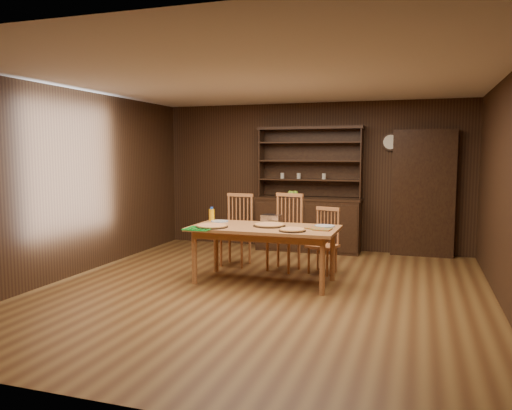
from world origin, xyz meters
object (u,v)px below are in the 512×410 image
(juice_bottle, at_px, (212,215))
(chair_center, at_px, (286,229))
(china_hutch, at_px, (309,217))
(dining_table, at_px, (264,233))
(chair_right, at_px, (325,238))
(chair_left, at_px, (238,227))

(juice_bottle, bearing_deg, chair_center, 29.23)
(chair_center, bearing_deg, china_hutch, 102.59)
(china_hutch, distance_m, chair_center, 1.50)
(dining_table, xyz_separation_m, chair_center, (0.08, 0.82, -0.07))
(chair_center, distance_m, chair_right, 0.59)
(chair_right, bearing_deg, juice_bottle, -144.91)
(chair_left, xyz_separation_m, juice_bottle, (-0.16, -0.63, 0.26))
(dining_table, distance_m, chair_center, 0.83)
(dining_table, relative_size, chair_center, 1.71)
(china_hutch, relative_size, dining_table, 1.13)
(chair_left, distance_m, chair_right, 1.38)
(china_hutch, distance_m, juice_bottle, 2.27)
(dining_table, bearing_deg, chair_right, 50.79)
(chair_center, distance_m, juice_bottle, 1.12)
(chair_center, xyz_separation_m, chair_right, (0.58, -0.02, -0.10))
(chair_left, relative_size, juice_bottle, 5.44)
(chair_center, xyz_separation_m, juice_bottle, (-0.96, -0.54, 0.24))
(juice_bottle, bearing_deg, chair_left, 75.58)
(china_hutch, height_order, chair_center, china_hutch)
(chair_left, xyz_separation_m, chair_right, (1.38, -0.11, -0.08))
(dining_table, bearing_deg, juice_bottle, 161.84)
(dining_table, bearing_deg, chair_center, 84.45)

